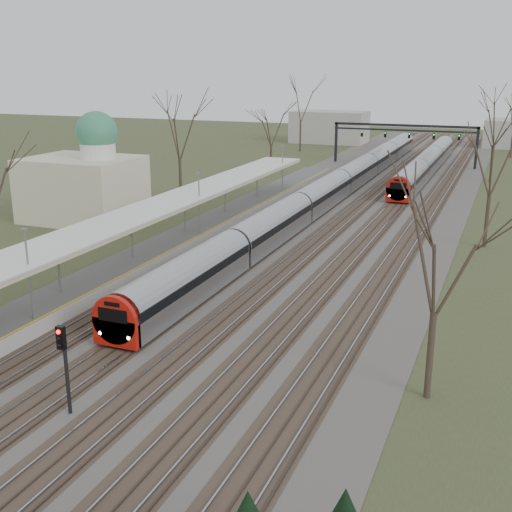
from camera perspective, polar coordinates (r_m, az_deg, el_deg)
The scene contains 11 objects.
track_bed at distance 69.58m, azimuth 8.81°, elevation 4.62°, with size 24.00×160.00×0.22m.
platform at distance 56.39m, azimuth -4.61°, elevation 2.45°, with size 3.50×69.00×1.00m, color #9E9B93.
canopy at distance 51.74m, azimuth -6.92°, elevation 5.00°, with size 4.10×50.00×3.11m.
dome_building at distance 62.71m, azimuth -14.97°, elevation 6.38°, with size 10.00×8.00×10.30m.
signal_gantry at distance 98.04m, azimuth 13.08°, elevation 10.66°, with size 21.00×0.59×6.08m.
tree_west_far at distance 67.99m, azimuth -6.89°, elevation 11.21°, with size 5.50×5.50×11.33m.
tree_east_near at distance 27.60m, azimuth 15.91°, elevation -0.04°, with size 4.50×4.50×9.27m.
tree_east_far at distance 53.89m, azimuth 20.34°, elevation 8.19°, with size 5.00×5.00×10.30m.
train_near at distance 73.57m, azimuth 7.44°, elevation 6.44°, with size 2.62×90.21×3.05m.
train_far at distance 91.59m, azimuth 14.92°, elevation 7.99°, with size 2.62×45.21×3.05m.
signal_post at distance 27.65m, azimuth -16.69°, elevation -8.57°, with size 0.35×0.45×4.10m.
Camera 1 is at (15.45, -11.44, 14.09)m, focal length 45.00 mm.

